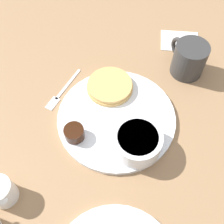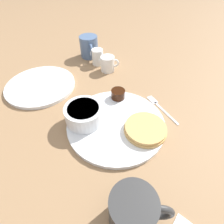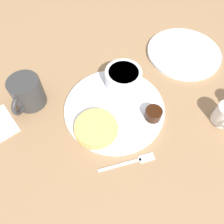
{
  "view_description": "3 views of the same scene",
  "coord_description": "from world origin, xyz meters",
  "px_view_note": "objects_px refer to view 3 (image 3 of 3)",
  "views": [
    {
      "loc": [
        0.06,
        -0.34,
        0.58
      ],
      "look_at": [
        -0.01,
        -0.01,
        0.05
      ],
      "focal_mm": 45.0,
      "sensor_mm": 36.0,
      "label": 1
    },
    {
      "loc": [
        0.24,
        0.23,
        0.39
      ],
      "look_at": [
        -0.0,
        -0.02,
        0.04
      ],
      "focal_mm": 28.0,
      "sensor_mm": 36.0,
      "label": 2
    },
    {
      "loc": [
        -0.29,
        0.19,
        0.52
      ],
      "look_at": [
        -0.02,
        0.02,
        0.03
      ],
      "focal_mm": 35.0,
      "sensor_mm": 36.0,
      "label": 3
    }
  ],
  "objects_px": {
    "plate": "(114,108)",
    "fork": "(133,161)",
    "coffee_mug": "(27,93)",
    "bowl": "(123,77)"
  },
  "relations": [
    {
      "from": "coffee_mug",
      "to": "fork",
      "type": "relative_size",
      "value": 0.72
    },
    {
      "from": "plate",
      "to": "fork",
      "type": "distance_m",
      "value": 0.16
    },
    {
      "from": "plate",
      "to": "bowl",
      "type": "height_order",
      "value": "bowl"
    },
    {
      "from": "bowl",
      "to": "fork",
      "type": "bearing_deg",
      "value": 152.82
    },
    {
      "from": "bowl",
      "to": "fork",
      "type": "relative_size",
      "value": 0.75
    },
    {
      "from": "plate",
      "to": "bowl",
      "type": "relative_size",
      "value": 2.65
    },
    {
      "from": "plate",
      "to": "coffee_mug",
      "type": "xyz_separation_m",
      "value": [
        0.15,
        0.19,
        0.04
      ]
    },
    {
      "from": "coffee_mug",
      "to": "fork",
      "type": "distance_m",
      "value": 0.34
    },
    {
      "from": "coffee_mug",
      "to": "fork",
      "type": "height_order",
      "value": "coffee_mug"
    },
    {
      "from": "plate",
      "to": "coffee_mug",
      "type": "bearing_deg",
      "value": 52.0
    }
  ]
}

